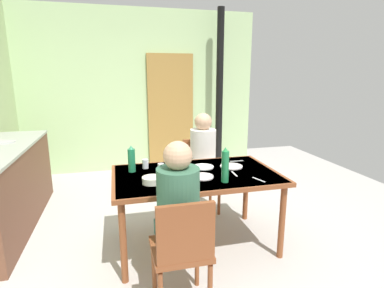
# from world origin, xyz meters

# --- Properties ---
(ground_plane) EXTENTS (7.15, 7.15, 0.00)m
(ground_plane) POSITION_xyz_m (0.00, 0.00, 0.00)
(ground_plane) COLOR #B6B2AD
(wall_back) EXTENTS (4.12, 0.10, 2.72)m
(wall_back) POSITION_xyz_m (0.00, 2.75, 1.36)
(wall_back) COLOR #B1D194
(wall_back) RESTS_ON ground_plane
(door_wooden) EXTENTS (0.80, 0.05, 2.00)m
(door_wooden) POSITION_xyz_m (0.55, 2.67, 1.00)
(door_wooden) COLOR olive
(door_wooden) RESTS_ON ground_plane
(stove_pipe_column) EXTENTS (0.12, 0.12, 2.72)m
(stove_pipe_column) POSITION_xyz_m (1.36, 2.40, 1.36)
(stove_pipe_column) COLOR black
(stove_pipe_column) RESTS_ON ground_plane
(kitchen_counter) EXTENTS (0.61, 2.02, 0.91)m
(kitchen_counter) POSITION_xyz_m (-1.63, 0.87, 0.45)
(kitchen_counter) COLOR brown
(kitchen_counter) RESTS_ON ground_plane
(dining_table) EXTENTS (1.54, 0.93, 0.74)m
(dining_table) POSITION_xyz_m (0.31, 0.02, 0.68)
(dining_table) COLOR brown
(dining_table) RESTS_ON ground_plane
(chair_near_diner) EXTENTS (0.40, 0.40, 0.87)m
(chair_near_diner) POSITION_xyz_m (-0.01, -0.80, 0.50)
(chair_near_diner) COLOR brown
(chair_near_diner) RESTS_ON ground_plane
(chair_far_diner) EXTENTS (0.40, 0.40, 0.87)m
(chair_far_diner) POSITION_xyz_m (0.58, 0.84, 0.50)
(chair_far_diner) COLOR brown
(chair_far_diner) RESTS_ON ground_plane
(person_near_diner) EXTENTS (0.30, 0.37, 0.77)m
(person_near_diner) POSITION_xyz_m (-0.01, -0.66, 0.78)
(person_near_diner) COLOR #2E5E55
(person_near_diner) RESTS_ON ground_plane
(person_far_diner) EXTENTS (0.30, 0.37, 0.77)m
(person_far_diner) POSITION_xyz_m (0.58, 0.70, 0.78)
(person_far_diner) COLOR silver
(person_far_diner) RESTS_ON ground_plane
(water_bottle_green_near) EXTENTS (0.06, 0.06, 0.31)m
(water_bottle_green_near) POSITION_xyz_m (0.49, -0.26, 0.89)
(water_bottle_green_near) COLOR #207C46
(water_bottle_green_near) RESTS_ON dining_table
(water_bottle_green_far) EXTENTS (0.07, 0.07, 0.26)m
(water_bottle_green_far) POSITION_xyz_m (-0.27, 0.22, 0.86)
(water_bottle_green_far) COLOR #1E794B
(water_bottle_green_far) RESTS_ON dining_table
(serving_bowl_center) EXTENTS (0.17, 0.17, 0.05)m
(serving_bowl_center) POSITION_xyz_m (-0.13, -0.14, 0.77)
(serving_bowl_center) COLOR silver
(serving_bowl_center) RESTS_ON dining_table
(dinner_plate_near_left) EXTENTS (0.23, 0.23, 0.01)m
(dinner_plate_near_left) POSITION_xyz_m (0.70, 0.13, 0.75)
(dinner_plate_near_left) COLOR white
(dinner_plate_near_left) RESTS_ON dining_table
(dinner_plate_near_right) EXTENTS (0.21, 0.21, 0.01)m
(dinner_plate_near_right) POSITION_xyz_m (0.33, -0.10, 0.75)
(dinner_plate_near_right) COLOR white
(dinner_plate_near_right) RESTS_ON dining_table
(dinner_plate_far_center) EXTENTS (0.19, 0.19, 0.01)m
(dinner_plate_far_center) POSITION_xyz_m (0.07, 0.26, 0.75)
(dinner_plate_far_center) COLOR white
(dinner_plate_far_center) RESTS_ON dining_table
(dinner_plate_far_side) EXTENTS (0.21, 0.21, 0.01)m
(dinner_plate_far_side) POSITION_xyz_m (0.42, 0.18, 0.75)
(dinner_plate_far_side) COLOR white
(dinner_plate_far_side) RESTS_ON dining_table
(drinking_glass_by_near_diner) EXTENTS (0.06, 0.06, 0.10)m
(drinking_glass_by_near_diner) POSITION_xyz_m (-0.02, 0.07, 0.80)
(drinking_glass_by_near_diner) COLOR silver
(drinking_glass_by_near_diner) RESTS_ON dining_table
(drinking_glass_by_far_diner) EXTENTS (0.06, 0.06, 0.09)m
(drinking_glass_by_far_diner) POSITION_xyz_m (-0.14, 0.30, 0.79)
(drinking_glass_by_far_diner) COLOR silver
(drinking_glass_by_far_diner) RESTS_ON dining_table
(cutlery_knife_near) EXTENTS (0.08, 0.14, 0.00)m
(cutlery_knife_near) POSITION_xyz_m (0.11, -0.28, 0.75)
(cutlery_knife_near) COLOR silver
(cutlery_knife_near) RESTS_ON dining_table
(cutlery_fork_near) EXTENTS (0.06, 0.15, 0.00)m
(cutlery_fork_near) POSITION_xyz_m (0.79, -0.29, 0.75)
(cutlery_fork_near) COLOR silver
(cutlery_fork_near) RESTS_ON dining_table
(cutlery_knife_far) EXTENTS (0.02, 0.15, 0.00)m
(cutlery_knife_far) POSITION_xyz_m (0.65, -0.09, 0.75)
(cutlery_knife_far) COLOR silver
(cutlery_knife_far) RESTS_ON dining_table
(cutlery_fork_far) EXTENTS (0.15, 0.02, 0.00)m
(cutlery_fork_far) POSITION_xyz_m (0.83, 0.30, 0.75)
(cutlery_fork_far) COLOR silver
(cutlery_fork_far) RESTS_ON dining_table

